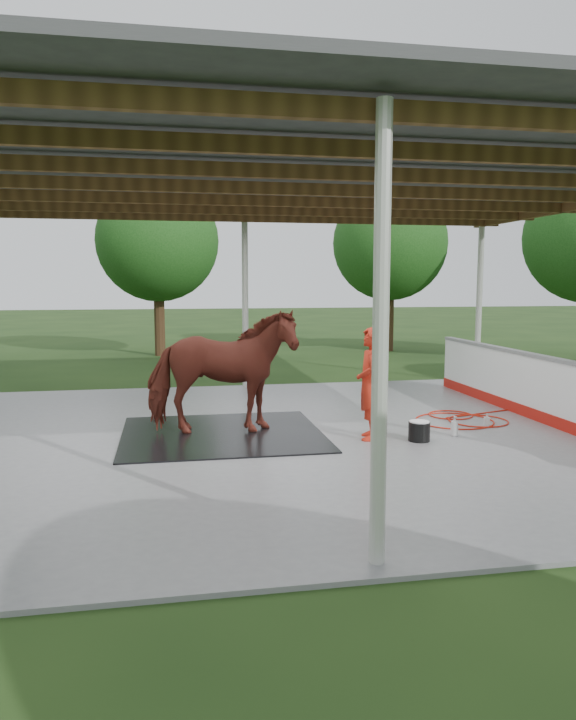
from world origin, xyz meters
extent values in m
plane|color=#1E3814|center=(0.00, 0.00, 0.00)|extent=(100.00, 100.00, 0.00)
cube|color=slate|center=(0.00, 0.00, 0.03)|extent=(12.00, 10.00, 0.05)
cylinder|color=beige|center=(0.00, -4.70, 1.98)|extent=(0.14, 0.14, 3.85)
cylinder|color=beige|center=(0.00, 4.70, 1.98)|extent=(0.14, 0.14, 3.85)
cylinder|color=beige|center=(5.70, 4.70, 1.98)|extent=(0.14, 0.14, 3.85)
cube|color=brown|center=(0.00, -4.50, 3.85)|extent=(12.00, 0.10, 0.18)
cube|color=brown|center=(0.00, -3.00, 3.85)|extent=(12.00, 0.10, 0.18)
cube|color=brown|center=(0.00, -1.50, 3.85)|extent=(12.00, 0.10, 0.18)
cube|color=brown|center=(0.00, 0.00, 3.85)|extent=(12.00, 0.10, 0.18)
cube|color=brown|center=(0.00, 1.50, 3.85)|extent=(12.00, 0.10, 0.18)
cube|color=brown|center=(0.00, 3.00, 3.85)|extent=(12.00, 0.10, 0.18)
cube|color=brown|center=(0.00, 4.50, 3.85)|extent=(12.00, 0.10, 0.18)
cube|color=#38383A|center=(0.00, 0.00, 4.05)|extent=(12.60, 10.60, 0.10)
cube|color=#AA160E|center=(4.59, 0.00, 0.15)|extent=(0.14, 8.00, 0.20)
cube|color=white|center=(4.60, 0.00, 0.65)|extent=(0.12, 8.00, 1.00)
cube|color=slate|center=(4.60, 0.00, 1.17)|extent=(0.16, 8.00, 0.06)
cylinder|color=#382314|center=(-2.00, 12.00, 1.10)|extent=(0.36, 0.36, 2.20)
sphere|color=#194714|center=(-2.00, 12.00, 3.80)|extent=(4.00, 4.00, 4.00)
cylinder|color=#382314|center=(6.00, 12.00, 1.10)|extent=(0.36, 0.36, 2.20)
sphere|color=#194714|center=(6.00, 12.00, 3.80)|extent=(4.00, 4.00, 4.00)
cube|color=black|center=(-0.92, 0.22, 0.06)|extent=(3.13, 2.93, 0.02)
imported|color=maroon|center=(-0.92, 0.22, 1.05)|extent=(2.37, 1.17, 1.96)
imported|color=red|center=(1.28, -0.48, 0.91)|extent=(0.54, 0.70, 1.72)
cylinder|color=black|center=(1.99, -0.75, 0.20)|extent=(0.33, 0.33, 0.29)
cylinder|color=white|center=(1.99, -0.75, 0.34)|extent=(0.30, 0.30, 0.03)
imported|color=silver|center=(2.65, -0.57, 0.21)|extent=(0.15, 0.15, 0.32)
imported|color=#338CD8|center=(3.54, 0.08, 0.15)|extent=(0.12, 0.12, 0.20)
torus|color=red|center=(3.12, 0.43, 0.06)|extent=(1.34, 1.34, 0.02)
torus|color=red|center=(3.53, 0.35, 0.06)|extent=(1.03, 1.03, 0.02)
torus|color=red|center=(3.27, 0.90, 0.06)|extent=(0.79, 0.79, 0.02)
cylinder|color=red|center=(3.82, 0.90, 0.06)|extent=(1.50, 0.51, 0.02)
camera|label=1|loc=(-1.73, -9.75, 2.45)|focal=32.00mm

